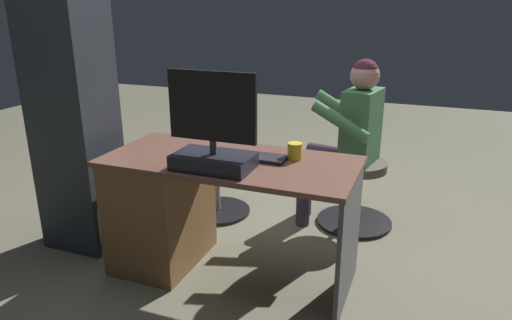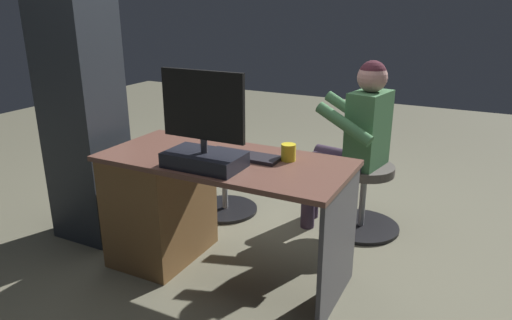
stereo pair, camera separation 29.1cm
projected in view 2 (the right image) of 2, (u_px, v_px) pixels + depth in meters
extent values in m
plane|color=#716E58|center=(256.00, 243.00, 3.15)|extent=(10.00, 10.00, 0.00)
cube|color=brown|center=(224.00, 160.00, 2.59)|extent=(1.40, 0.64, 0.03)
cube|color=brown|center=(161.00, 204.00, 2.91)|extent=(0.45, 0.59, 0.69)
cube|color=#45444B|center=(338.00, 245.00, 2.42)|extent=(0.02, 0.58, 0.69)
cube|color=black|center=(205.00, 160.00, 2.44)|extent=(0.41, 0.24, 0.08)
cylinder|color=#333338|center=(204.00, 146.00, 2.42)|extent=(0.04, 0.04, 0.07)
cube|color=black|center=(203.00, 105.00, 2.35)|extent=(0.47, 0.02, 0.35)
cube|color=black|center=(204.00, 105.00, 2.36)|extent=(0.44, 0.00, 0.32)
cube|color=#242228|center=(243.00, 156.00, 2.60)|extent=(0.42, 0.14, 0.02)
ellipsoid|color=#1C2A28|center=(199.00, 148.00, 2.70)|extent=(0.06, 0.10, 0.04)
cylinder|color=yellow|center=(288.00, 152.00, 2.54)|extent=(0.08, 0.08, 0.09)
cube|color=black|center=(192.00, 152.00, 2.66)|extent=(0.10, 0.15, 0.02)
cylinder|color=black|center=(225.00, 209.00, 3.63)|extent=(0.49, 0.49, 0.03)
cylinder|color=gray|center=(225.00, 184.00, 3.57)|extent=(0.04, 0.04, 0.39)
cylinder|color=#324283|center=(224.00, 156.00, 3.49)|extent=(0.40, 0.40, 0.06)
ellipsoid|color=#9A7B58|center=(224.00, 139.00, 3.45)|extent=(0.19, 0.16, 0.20)
sphere|color=#9A7B58|center=(223.00, 118.00, 3.40)|extent=(0.16, 0.16, 0.16)
sphere|color=beige|center=(228.00, 117.00, 3.46)|extent=(0.06, 0.06, 0.06)
sphere|color=#9A7B58|center=(230.00, 110.00, 3.36)|extent=(0.07, 0.07, 0.07)
sphere|color=#9A7B58|center=(216.00, 109.00, 3.40)|extent=(0.07, 0.07, 0.07)
cylinder|color=#9A7B58|center=(237.00, 135.00, 3.43)|extent=(0.06, 0.15, 0.10)
cylinder|color=#9A7B58|center=(215.00, 131.00, 3.51)|extent=(0.06, 0.15, 0.10)
cylinder|color=#9A7B58|center=(237.00, 145.00, 3.54)|extent=(0.06, 0.12, 0.06)
cylinder|color=#9A7B58|center=(226.00, 143.00, 3.59)|extent=(0.06, 0.12, 0.06)
cylinder|color=black|center=(360.00, 226.00, 3.36)|extent=(0.54, 0.54, 0.03)
cylinder|color=gray|center=(363.00, 200.00, 3.29)|extent=(0.04, 0.04, 0.39)
cylinder|color=#564F4A|center=(365.00, 169.00, 3.22)|extent=(0.40, 0.40, 0.06)
cube|color=#467C4D|center=(368.00, 129.00, 3.12)|extent=(0.25, 0.35, 0.51)
sphere|color=tan|center=(372.00, 77.00, 3.01)|extent=(0.19, 0.19, 0.19)
sphere|color=#4C222C|center=(373.00, 74.00, 3.01)|extent=(0.18, 0.18, 0.18)
cylinder|color=#467C4D|center=(344.00, 124.00, 2.96)|extent=(0.41, 0.15, 0.24)
cylinder|color=#467C4D|center=(350.00, 111.00, 3.32)|extent=(0.41, 0.15, 0.24)
cylinder|color=#3C2D41|center=(337.00, 164.00, 3.17)|extent=(0.38, 0.18, 0.11)
cylinder|color=#3C2D41|center=(308.00, 196.00, 3.30)|extent=(0.10, 0.10, 0.48)
cylinder|color=#3C2D41|center=(340.00, 156.00, 3.33)|extent=(0.38, 0.18, 0.11)
cylinder|color=#3C2D41|center=(313.00, 187.00, 3.46)|extent=(0.10, 0.10, 0.48)
cube|color=#2A2F37|center=(84.00, 124.00, 3.05)|extent=(0.44, 0.36, 1.57)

